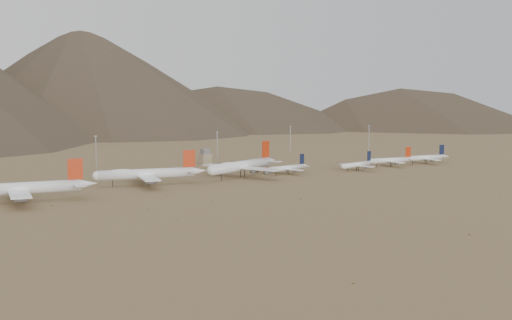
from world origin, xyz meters
TOP-DOWN VIEW (x-y plane):
  - ground at (0.00, 0.00)m, footprint 3000.00×3000.00m
  - widebody_west at (-139.33, 20.77)m, footprint 71.16×55.78m
  - widebody_centre at (-59.69, 39.46)m, footprint 68.01×53.75m
  - widebody_east at (8.67, 37.76)m, footprint 72.04×57.48m
  - narrowbody_a at (44.22, 32.84)m, footprint 39.08×28.41m
  - narrowbody_b at (98.10, 19.91)m, footprint 39.20×28.62m
  - narrowbody_c at (137.86, 23.82)m, footprint 42.61×31.22m
  - narrowbody_d at (174.70, 20.89)m, footprint 43.33×31.59m
  - control_tower at (30.00, 120.00)m, footprint 8.00×8.00m
  - mast_west at (-58.78, 122.27)m, footprint 2.00×0.60m
  - mast_centre at (38.48, 115.78)m, footprint 2.00×0.60m
  - mast_east at (137.45, 147.19)m, footprint 2.00×0.60m
  - mast_far_east at (207.83, 116.66)m, footprint 2.00×0.60m
  - desert_scrub at (37.22, -108.23)m, footprint 430.91×182.38m

SIDE VIEW (x-z plane):
  - ground at x=0.00m, z-range 0.00..0.00m
  - desert_scrub at x=37.22m, z-range -0.10..0.77m
  - narrowbody_a at x=44.22m, z-range -2.27..10.68m
  - narrowbody_b at x=98.10m, z-range -2.29..10.75m
  - narrowbody_c at x=137.86m, z-range -2.50..11.73m
  - narrowbody_d at x=174.70m, z-range -2.53..11.87m
  - control_tower at x=30.00m, z-range -0.68..11.32m
  - widebody_centre at x=-59.69m, z-range -3.21..17.48m
  - widebody_west at x=-139.33m, z-range -3.32..18.07m
  - widebody_east at x=8.67m, z-range -3.47..18.88m
  - mast_west at x=-58.78m, z-range 1.35..27.05m
  - mast_centre at x=38.48m, z-range 1.35..27.05m
  - mast_east at x=137.45m, z-range 1.35..27.05m
  - mast_far_east at x=207.83m, z-range 1.35..27.05m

